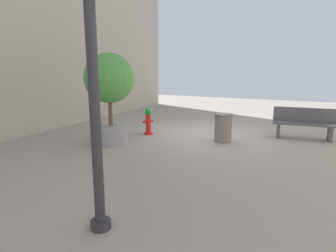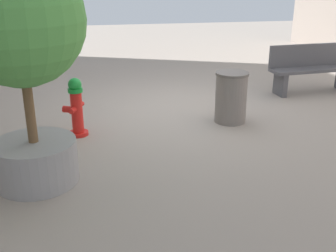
# 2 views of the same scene
# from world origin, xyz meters

# --- Properties ---
(ground_plane) EXTENTS (23.40, 23.40, 0.00)m
(ground_plane) POSITION_xyz_m (0.00, 0.00, 0.00)
(ground_plane) COLOR gray
(fire_hydrant) EXTENTS (0.36, 0.39, 0.89)m
(fire_hydrant) POSITION_xyz_m (1.71, 0.93, 0.44)
(fire_hydrant) COLOR red
(fire_hydrant) RESTS_ON ground_plane
(bench_near) EXTENTS (1.83, 0.60, 0.95)m
(bench_near) POSITION_xyz_m (-2.87, -0.63, 0.50)
(bench_near) COLOR #4C4C51
(bench_near) RESTS_ON ground_plane
(planter_tree) EXTENTS (1.40, 1.40, 2.57)m
(planter_tree) POSITION_xyz_m (2.15, 2.34, 1.63)
(planter_tree) COLOR gray
(planter_tree) RESTS_ON ground_plane
(trash_bin) EXTENTS (0.53, 0.53, 0.83)m
(trash_bin) POSITION_xyz_m (-0.73, 0.76, 0.41)
(trash_bin) COLOR slate
(trash_bin) RESTS_ON ground_plane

